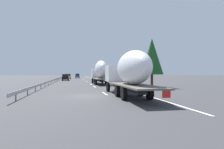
{
  "coord_description": "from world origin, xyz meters",
  "views": [
    {
      "loc": [
        -18.81,
        1.46,
        2.2
      ],
      "look_at": [
        11.19,
        -4.37,
        1.95
      ],
      "focal_mm": 31.68,
      "sensor_mm": 36.0,
      "label": 1
    }
  ],
  "objects_px": {
    "truck_trailing": "(129,71)",
    "car_blue_sedan": "(77,76)",
    "car_black_suv": "(65,77)",
    "car_yellow_coupe": "(68,76)",
    "road_sign": "(99,73)",
    "truck_lead": "(100,71)"
  },
  "relations": [
    {
      "from": "car_blue_sedan",
      "to": "car_black_suv",
      "type": "bearing_deg",
      "value": 171.79
    },
    {
      "from": "car_yellow_coupe",
      "to": "car_black_suv",
      "type": "xyz_separation_m",
      "value": [
        -16.75,
        0.38,
        -0.0
      ]
    },
    {
      "from": "truck_trailing",
      "to": "car_blue_sedan",
      "type": "xyz_separation_m",
      "value": [
        66.76,
        3.53,
        -1.41
      ]
    },
    {
      "from": "car_yellow_coupe",
      "to": "road_sign",
      "type": "height_order",
      "value": "road_sign"
    },
    {
      "from": "truck_trailing",
      "to": "car_yellow_coupe",
      "type": "height_order",
      "value": "truck_trailing"
    },
    {
      "from": "truck_lead",
      "to": "car_blue_sedan",
      "type": "bearing_deg",
      "value": 4.35
    },
    {
      "from": "truck_trailing",
      "to": "road_sign",
      "type": "xyz_separation_m",
      "value": [
        45.49,
        -3.1,
        -0.31
      ]
    },
    {
      "from": "truck_lead",
      "to": "road_sign",
      "type": "height_order",
      "value": "truck_lead"
    },
    {
      "from": "truck_lead",
      "to": "car_blue_sedan",
      "type": "distance_m",
      "value": 46.6
    },
    {
      "from": "truck_lead",
      "to": "car_yellow_coupe",
      "type": "distance_m",
      "value": 37.22
    },
    {
      "from": "car_blue_sedan",
      "to": "car_black_suv",
      "type": "distance_m",
      "value": 26.95
    },
    {
      "from": "truck_lead",
      "to": "car_black_suv",
      "type": "distance_m",
      "value": 21.17
    },
    {
      "from": "road_sign",
      "to": "car_yellow_coupe",
      "type": "bearing_deg",
      "value": 41.69
    },
    {
      "from": "truck_trailing",
      "to": "car_black_suv",
      "type": "xyz_separation_m",
      "value": [
        40.09,
        7.38,
        -1.43
      ]
    },
    {
      "from": "car_yellow_coupe",
      "to": "road_sign",
      "type": "distance_m",
      "value": 15.23
    },
    {
      "from": "car_blue_sedan",
      "to": "road_sign",
      "type": "distance_m",
      "value": 22.3
    },
    {
      "from": "car_yellow_coupe",
      "to": "road_sign",
      "type": "xyz_separation_m",
      "value": [
        -11.34,
        -10.1,
        1.12
      ]
    },
    {
      "from": "truck_lead",
      "to": "car_black_suv",
      "type": "relative_size",
      "value": 3.01
    },
    {
      "from": "truck_trailing",
      "to": "car_yellow_coupe",
      "type": "bearing_deg",
      "value": 7.02
    },
    {
      "from": "truck_lead",
      "to": "road_sign",
      "type": "relative_size",
      "value": 4.21
    },
    {
      "from": "truck_trailing",
      "to": "car_blue_sedan",
      "type": "bearing_deg",
      "value": 3.03
    },
    {
      "from": "truck_trailing",
      "to": "car_blue_sedan",
      "type": "height_order",
      "value": "truck_trailing"
    }
  ]
}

